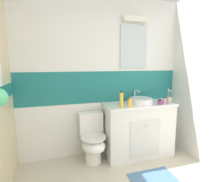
% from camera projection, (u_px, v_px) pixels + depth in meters
% --- Properties ---
extents(wall_back_tiled, '(3.20, 0.20, 2.50)m').
position_uv_depth(wall_back_tiled, '(103.00, 77.00, 2.74)').
color(wall_back_tiled, white).
rests_on(wall_back_tiled, ground_plane).
extents(vanity_cabinet, '(1.09, 0.52, 0.85)m').
position_uv_depth(vanity_cabinet, '(138.00, 129.00, 2.74)').
color(vanity_cabinet, silver).
rests_on(vanity_cabinet, ground_plane).
extents(sink_basin, '(0.38, 0.42, 0.19)m').
position_uv_depth(sink_basin, '(140.00, 100.00, 2.68)').
color(sink_basin, white).
rests_on(sink_basin, vanity_cabinet).
extents(toilet, '(0.37, 0.50, 0.74)m').
position_uv_depth(toilet, '(93.00, 139.00, 2.53)').
color(toilet, white).
rests_on(toilet, ground_plane).
extents(toothbrush_cup, '(0.07, 0.07, 0.23)m').
position_uv_depth(toothbrush_cup, '(169.00, 100.00, 2.66)').
color(toothbrush_cup, '#B2ADA3').
rests_on(toothbrush_cup, vanity_cabinet).
extents(soap_dispenser, '(0.06, 0.06, 0.16)m').
position_uv_depth(soap_dispenser, '(130.00, 103.00, 2.45)').
color(soap_dispenser, yellow).
rests_on(soap_dispenser, vanity_cabinet).
extents(shampoo_bottle_tall, '(0.05, 0.05, 0.24)m').
position_uv_depth(shampoo_bottle_tall, '(121.00, 100.00, 2.41)').
color(shampoo_bottle_tall, yellow).
rests_on(shampoo_bottle_tall, vanity_cabinet).
extents(hair_gel_jar, '(0.07, 0.07, 0.08)m').
position_uv_depth(hair_gel_jar, '(160.00, 102.00, 2.58)').
color(hair_gel_jar, '#993F99').
rests_on(hair_gel_jar, vanity_cabinet).
extents(perfume_flask_small, '(0.04, 0.03, 0.11)m').
position_uv_depth(perfume_flask_small, '(165.00, 101.00, 2.62)').
color(perfume_flask_small, pink).
rests_on(perfume_flask_small, vanity_cabinet).
extents(bath_mat, '(0.59, 0.37, 0.01)m').
position_uv_depth(bath_mat, '(153.00, 179.00, 2.17)').
color(bath_mat, '#4C7299').
rests_on(bath_mat, ground_plane).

